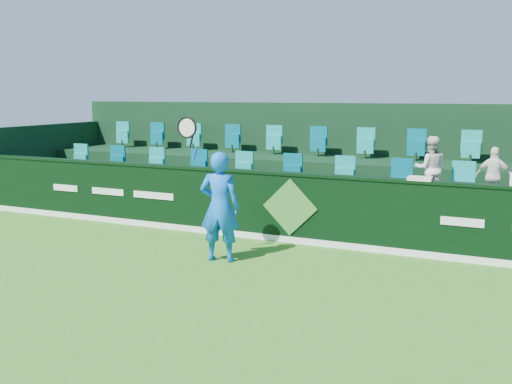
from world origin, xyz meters
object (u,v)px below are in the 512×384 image
at_px(tennis_player, 219,206).
at_px(towel, 420,179).
at_px(spectator_left, 430,169).
at_px(spectator_middle, 494,176).
at_px(drinks_bottle, 512,179).

height_order(tennis_player, towel, tennis_player).
distance_m(tennis_player, spectator_left, 4.19).
height_order(tennis_player, spectator_middle, tennis_player).
height_order(tennis_player, spectator_left, tennis_player).
bearing_deg(spectator_middle, tennis_player, 41.39).
bearing_deg(spectator_left, spectator_middle, 164.44).
bearing_deg(spectator_left, tennis_player, 26.97).
relative_size(tennis_player, spectator_left, 2.02).
distance_m(tennis_player, towel, 3.51).
distance_m(tennis_player, spectator_middle, 5.07).
relative_size(spectator_left, drinks_bottle, 5.70).
distance_m(spectator_middle, towel, 1.61).
bearing_deg(spectator_middle, drinks_bottle, 112.59).
relative_size(spectator_left, towel, 3.08).
bearing_deg(spectator_middle, towel, 51.68).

